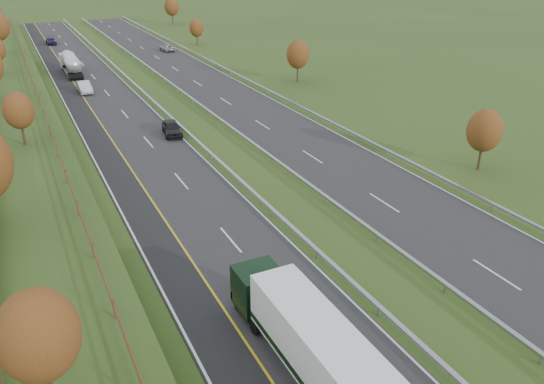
{
  "coord_description": "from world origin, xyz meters",
  "views": [
    {
      "loc": [
        -11.09,
        -8.78,
        19.73
      ],
      "look_at": [
        5.63,
        24.97,
        2.2
      ],
      "focal_mm": 35.0,
      "sensor_mm": 36.0,
      "label": 1
    }
  ],
  "objects_px": {
    "road_tanker": "(71,63)",
    "car_small_far": "(51,41)",
    "car_dark_near": "(172,128)",
    "car_silver_mid": "(84,87)",
    "car_oncoming": "(167,48)",
    "box_lorry": "(323,359)"
  },
  "relations": [
    {
      "from": "road_tanker",
      "to": "box_lorry",
      "type": "bearing_deg",
      "value": -89.23
    },
    {
      "from": "car_dark_near",
      "to": "car_small_far",
      "type": "relative_size",
      "value": 0.99
    },
    {
      "from": "car_silver_mid",
      "to": "car_oncoming",
      "type": "xyz_separation_m",
      "value": [
        20.59,
        27.94,
        -0.16
      ]
    },
    {
      "from": "road_tanker",
      "to": "car_dark_near",
      "type": "bearing_deg",
      "value": -81.21
    },
    {
      "from": "box_lorry",
      "to": "road_tanker",
      "type": "height_order",
      "value": "box_lorry"
    },
    {
      "from": "car_small_far",
      "to": "car_dark_near",
      "type": "bearing_deg",
      "value": -86.36
    },
    {
      "from": "car_small_far",
      "to": "car_oncoming",
      "type": "xyz_separation_m",
      "value": [
        20.59,
        -19.28,
        -0.05
      ]
    },
    {
      "from": "road_tanker",
      "to": "car_small_far",
      "type": "bearing_deg",
      "value": 90.03
    },
    {
      "from": "car_small_far",
      "to": "car_silver_mid",
      "type": "bearing_deg",
      "value": -91.11
    },
    {
      "from": "box_lorry",
      "to": "road_tanker",
      "type": "xyz_separation_m",
      "value": [
        -1.07,
        79.57,
        -0.47
      ]
    },
    {
      "from": "road_tanker",
      "to": "car_oncoming",
      "type": "relative_size",
      "value": 2.43
    },
    {
      "from": "car_silver_mid",
      "to": "car_small_far",
      "type": "bearing_deg",
      "value": 88.5
    },
    {
      "from": "car_dark_near",
      "to": "car_oncoming",
      "type": "xyz_separation_m",
      "value": [
        14.63,
        52.51,
        -0.16
      ]
    },
    {
      "from": "box_lorry",
      "to": "car_silver_mid",
      "type": "xyz_separation_m",
      "value": [
        -1.09,
        65.63,
        -1.48
      ]
    },
    {
      "from": "box_lorry",
      "to": "car_dark_near",
      "type": "bearing_deg",
      "value": 83.22
    },
    {
      "from": "road_tanker",
      "to": "car_small_far",
      "type": "xyz_separation_m",
      "value": [
        -0.02,
        33.28,
        -1.13
      ]
    },
    {
      "from": "box_lorry",
      "to": "car_dark_near",
      "type": "relative_size",
      "value": 3.45
    },
    {
      "from": "car_dark_near",
      "to": "car_small_far",
      "type": "bearing_deg",
      "value": 102.46
    },
    {
      "from": "car_silver_mid",
      "to": "car_small_far",
      "type": "distance_m",
      "value": 47.22
    },
    {
      "from": "car_small_far",
      "to": "car_oncoming",
      "type": "height_order",
      "value": "car_small_far"
    },
    {
      "from": "car_dark_near",
      "to": "car_silver_mid",
      "type": "height_order",
      "value": "car_silver_mid"
    },
    {
      "from": "car_silver_mid",
      "to": "car_oncoming",
      "type": "bearing_deg",
      "value": 52.11
    }
  ]
}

